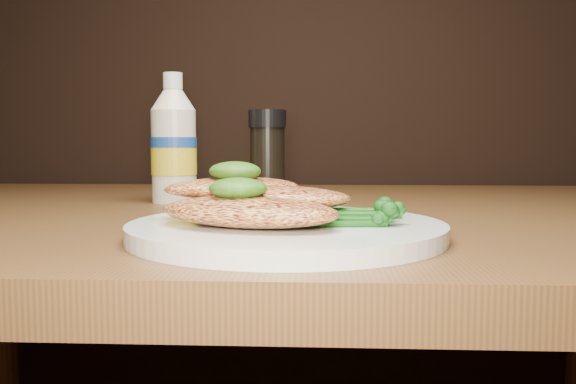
{
  "coord_description": "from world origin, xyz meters",
  "views": [
    {
      "loc": [
        0.06,
        0.29,
        0.84
      ],
      "look_at": [
        0.03,
        0.83,
        0.79
      ],
      "focal_mm": 38.13,
      "sensor_mm": 36.0,
      "label": 1
    }
  ],
  "objects": [
    {
      "name": "chicken_back",
      "position": [
        -0.02,
        0.85,
        0.79
      ],
      "size": [
        0.14,
        0.11,
        0.02
      ],
      "primitive_type": "ellipsoid",
      "rotation": [
        0.0,
        0.0,
        0.42
      ],
      "color": "#EA964A",
      "rests_on": "plate"
    },
    {
      "name": "mayo_bottle",
      "position": [
        -0.14,
        1.11,
        0.84
      ],
      "size": [
        0.08,
        0.08,
        0.18
      ],
      "primitive_type": null,
      "rotation": [
        0.0,
        0.0,
        -0.31
      ],
      "color": "beige",
      "rests_on": "dining_table"
    },
    {
      "name": "pepper_grinder",
      "position": [
        -0.01,
        1.13,
        0.81
      ],
      "size": [
        0.06,
        0.06,
        0.13
      ],
      "primitive_type": null,
      "rotation": [
        0.0,
        0.0,
        0.11
      ],
      "color": "black",
      "rests_on": "dining_table"
    },
    {
      "name": "chicken_mid",
      "position": [
        0.02,
        0.83,
        0.78
      ],
      "size": [
        0.15,
        0.09,
        0.02
      ],
      "primitive_type": "ellipsoid",
      "rotation": [
        0.0,
        0.0,
        -0.17
      ],
      "color": "#EA964A",
      "rests_on": "plate"
    },
    {
      "name": "plate",
      "position": [
        0.03,
        0.81,
        0.76
      ],
      "size": [
        0.28,
        0.28,
        0.01
      ],
      "primitive_type": "cylinder",
      "color": "silver",
      "rests_on": "dining_table"
    },
    {
      "name": "chicken_front",
      "position": [
        0.0,
        0.79,
        0.78
      ],
      "size": [
        0.18,
        0.13,
        0.03
      ],
      "primitive_type": "ellipsoid",
      "rotation": [
        0.0,
        0.0,
        -0.34
      ],
      "color": "#EA964A",
      "rests_on": "plate"
    },
    {
      "name": "pesto_back",
      "position": [
        -0.02,
        0.84,
        0.81
      ],
      "size": [
        0.06,
        0.06,
        0.02
      ],
      "primitive_type": "ellipsoid",
      "rotation": [
        0.0,
        0.0,
        -0.26
      ],
      "color": "#0C3608",
      "rests_on": "chicken_back"
    },
    {
      "name": "pesto_front",
      "position": [
        -0.01,
        0.79,
        0.8
      ],
      "size": [
        0.05,
        0.05,
        0.02
      ],
      "primitive_type": "ellipsoid",
      "rotation": [
        0.0,
        0.0,
        -0.08
      ],
      "color": "#0C3608",
      "rests_on": "chicken_front"
    },
    {
      "name": "broccolini_bundle",
      "position": [
        0.07,
        0.81,
        0.77
      ],
      "size": [
        0.16,
        0.14,
        0.02
      ],
      "primitive_type": null,
      "rotation": [
        0.0,
        0.0,
        0.27
      ],
      "color": "#114A10",
      "rests_on": "plate"
    }
  ]
}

